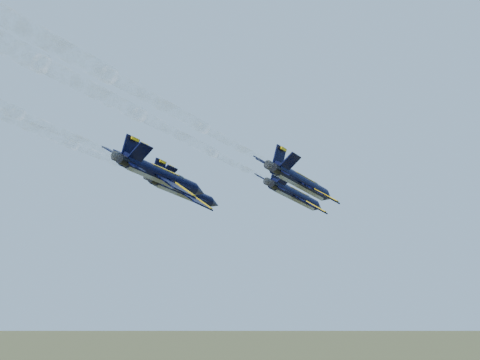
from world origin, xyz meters
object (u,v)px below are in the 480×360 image
(jet_right, at_px, (302,182))
(jet_slot, at_px, (162,175))
(jet_lead, at_px, (295,195))
(jet_left, at_px, (184,191))

(jet_right, relative_size, jet_slot, 1.00)
(jet_lead, relative_size, jet_slot, 1.00)
(jet_lead, xyz_separation_m, jet_slot, (-9.98, -25.89, 0.00))
(jet_lead, distance_m, jet_slot, 27.75)
(jet_left, relative_size, jet_right, 1.00)
(jet_right, bearing_deg, jet_slot, -123.24)
(jet_lead, bearing_deg, jet_right, -56.54)
(jet_slot, bearing_deg, jet_right, 56.76)
(jet_left, distance_m, jet_right, 18.12)
(jet_left, bearing_deg, jet_slot, -59.23)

